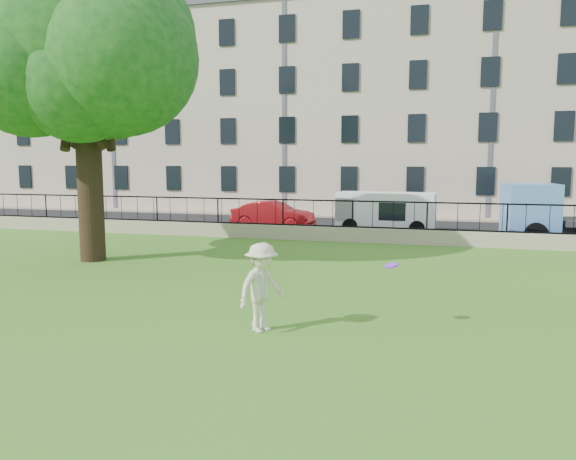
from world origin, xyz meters
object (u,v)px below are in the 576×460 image
(man, at_px, (262,287))
(red_sedan, at_px, (273,215))
(white_van, at_px, (386,213))
(tree, at_px, (82,46))
(frisbee, at_px, (391,265))

(man, relative_size, red_sedan, 0.43)
(red_sedan, xyz_separation_m, white_van, (5.52, 0.00, 0.26))
(tree, distance_m, red_sedan, 12.36)
(man, height_order, white_van, white_van)
(red_sedan, distance_m, white_van, 5.53)
(tree, height_order, white_van, tree)
(white_van, bearing_deg, tree, -129.21)
(frisbee, bearing_deg, white_van, 96.27)
(tree, bearing_deg, man, -36.53)
(white_van, bearing_deg, frisbee, -81.24)
(frisbee, height_order, white_van, white_van)
(frisbee, xyz_separation_m, red_sedan, (-7.19, 15.15, -0.61))
(man, relative_size, white_van, 0.40)
(frisbee, relative_size, red_sedan, 0.07)
(tree, relative_size, white_van, 2.36)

